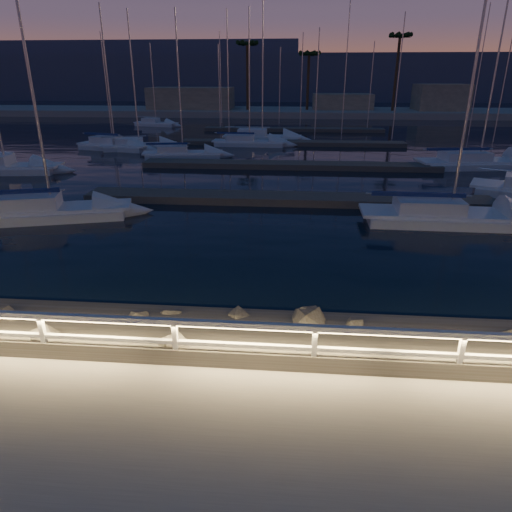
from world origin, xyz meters
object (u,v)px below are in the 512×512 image
object	(u,v)px
sailboat_c	(446,214)
sailboat_n	(260,137)
sailboat_j	(137,145)
sailboat_e	(3,166)
sailboat_m	(155,123)
guard_rail	(264,335)
sailboat_l	(476,162)
sailboat_g	(248,142)
sailboat_a	(48,210)
sailboat_f	(181,153)
sailboat_i	(113,145)

from	to	relation	value
sailboat_c	sailboat_n	size ratio (longest dim) A/B	1.01
sailboat_j	sailboat_n	size ratio (longest dim) A/B	0.85
sailboat_e	sailboat_n	bearing A→B (deg)	41.10
sailboat_n	sailboat_m	bearing A→B (deg)	139.10
guard_rail	sailboat_l	bearing A→B (deg)	62.93
sailboat_j	sailboat_l	world-z (taller)	sailboat_l
sailboat_j	sailboat_m	size ratio (longest dim) A/B	1.14
sailboat_g	sailboat_j	size ratio (longest dim) A/B	1.04
sailboat_g	sailboat_m	xyz separation A→B (m)	(-14.48, 17.28, -0.00)
sailboat_a	sailboat_m	bearing A→B (deg)	83.43
sailboat_e	sailboat_n	xyz separation A→B (m)	(16.84, 18.18, -0.00)
sailboat_a	sailboat_m	size ratio (longest dim) A/B	1.20
sailboat_f	sailboat_n	bearing A→B (deg)	51.34
sailboat_c	sailboat_i	size ratio (longest dim) A/B	1.14
sailboat_n	guard_rail	bearing A→B (deg)	-84.25
sailboat_a	sailboat_c	xyz separation A→B (m)	(18.89, 0.93, -0.01)
guard_rail	sailboat_l	xyz separation A→B (m)	(13.96, 27.32, -0.93)
sailboat_a	sailboat_i	distance (m)	22.16
sailboat_l	sailboat_n	xyz separation A→B (m)	(-17.26, 13.17, 0.01)
sailboat_c	sailboat_j	world-z (taller)	sailboat_c
sailboat_g	sailboat_n	bearing A→B (deg)	76.36
sailboat_g	sailboat_a	bearing A→B (deg)	-103.08
sailboat_e	sailboat_f	xyz separation A→B (m)	(11.05, 7.29, -0.06)
guard_rail	sailboat_n	xyz separation A→B (m)	(-3.30, 40.49, -0.92)
sailboat_l	sailboat_n	world-z (taller)	sailboat_l
sailboat_c	sailboat_f	bearing A→B (deg)	135.97
sailboat_i	sailboat_j	xyz separation A→B (m)	(2.24, 0.21, -0.03)
sailboat_a	sailboat_j	bearing A→B (deg)	81.14
guard_rail	sailboat_e	size ratio (longest dim) A/B	3.42
guard_rail	sailboat_g	size ratio (longest dim) A/B	3.60
sailboat_j	sailboat_i	bearing A→B (deg)	167.13
sailboat_a	sailboat_e	world-z (taller)	sailboat_e
sailboat_f	sailboat_m	size ratio (longest dim) A/B	1.09
sailboat_f	guard_rail	bearing A→B (deg)	-83.54
sailboat_e	sailboat_l	size ratio (longest dim) A/B	0.83
sailboat_f	sailboat_l	size ratio (longest dim) A/B	0.73
sailboat_f	sailboat_n	size ratio (longest dim) A/B	0.82
sailboat_a	sailboat_g	distance (m)	26.15
sailboat_a	sailboat_n	size ratio (longest dim) A/B	0.90
guard_rail	sailboat_g	xyz separation A→B (m)	(-4.27, 37.13, -0.98)
sailboat_e	sailboat_g	size ratio (longest dim) A/B	1.05
sailboat_f	sailboat_g	xyz separation A→B (m)	(4.82, 7.52, 0.00)
guard_rail	sailboat_g	bearing A→B (deg)	96.56
sailboat_f	sailboat_g	size ratio (longest dim) A/B	0.92
sailboat_g	sailboat_i	xyz separation A→B (m)	(-12.19, -3.63, 0.04)
sailboat_g	sailboat_m	bearing A→B (deg)	132.46
sailboat_a	sailboat_i	xyz separation A→B (m)	(-5.17, 21.55, -0.00)
sailboat_j	sailboat_n	world-z (taller)	sailboat_n
sailboat_l	sailboat_j	bearing A→B (deg)	158.74
sailboat_g	sailboat_j	distance (m)	10.52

